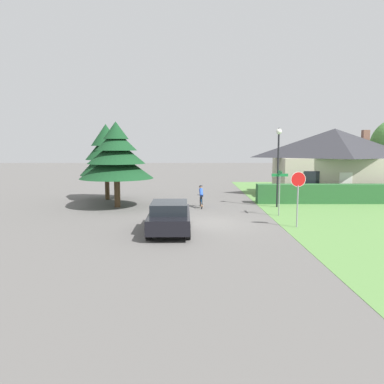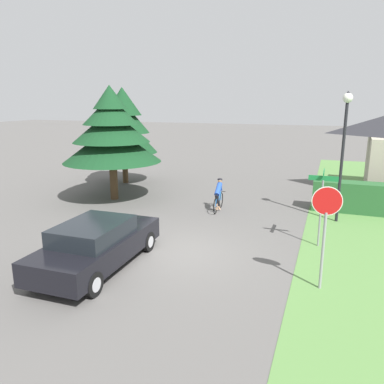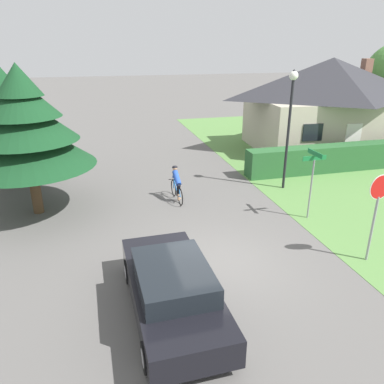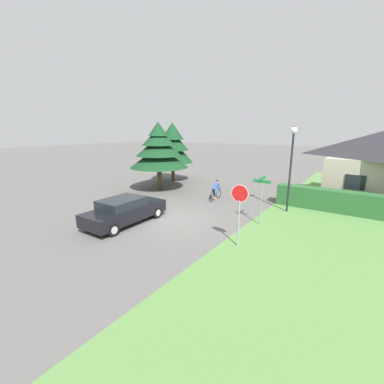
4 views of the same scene
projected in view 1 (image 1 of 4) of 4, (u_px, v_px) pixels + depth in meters
The scene contains 10 objects.
ground_plane at pixel (205, 224), 18.63m from camera, with size 140.00×140.00×0.00m, color #5B5956.
cottage_house at pixel (334, 161), 29.13m from camera, with size 9.50×6.49×5.20m.
hedge_row at pixel (341, 194), 25.25m from camera, with size 11.43×0.90×1.30m, color #285B2D.
sedan_left_lane at pixel (170, 216), 16.82m from camera, with size 1.92×4.48×1.37m.
cyclist at pixel (201, 197), 23.49m from camera, with size 0.44×1.72×1.40m.
stop_sign at pixel (298, 188), 17.54m from camera, with size 0.71×0.09×2.65m.
street_lamp at pixel (278, 152), 23.30m from camera, with size 0.36×0.36×5.00m.
street_name_sign at pixel (280, 184), 20.54m from camera, with size 0.90×0.90×2.51m.
conifer_tall_near at pixel (116, 157), 23.34m from camera, with size 4.61×4.61×5.36m.
conifer_tall_far at pixel (106, 153), 26.80m from camera, with size 3.76×3.76×5.41m.
Camera 1 is at (-0.64, -18.30, 3.81)m, focal length 35.00 mm.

